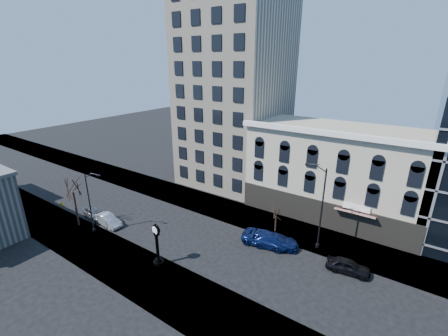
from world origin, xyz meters
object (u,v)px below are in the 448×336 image
Objects in this scene: street_clock at (157,246)px; street_lamp_near at (91,187)px; car_near_b at (108,220)px; car_near_a at (94,213)px; warning_sign at (62,207)px.

street_lamp_near is (-10.71, 0.16, 3.85)m from street_clock.
car_near_a is at bearing 90.48° from car_near_b.
street_clock is 0.59× the size of street_lamp_near.
car_near_b is (-11.22, 2.04, -1.55)m from street_clock.
car_near_b is (-0.50, 1.89, -5.40)m from street_lamp_near.
warning_sign is at bearing -172.52° from street_clock.
street_clock is at bearing -91.17° from car_near_a.
warning_sign is 0.51× the size of car_near_a.
street_lamp_near reaches higher than car_near_a.
street_lamp_near is at bearing -4.66° from warning_sign.
street_clock reaches higher than car_near_a.
car_near_a reaches higher than car_near_b.
street_lamp_near is 5.74m from car_near_b.
street_clock is 11.39m from street_lamp_near.
street_clock is at bearing -97.57° from car_near_b.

